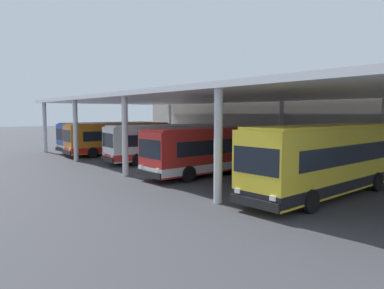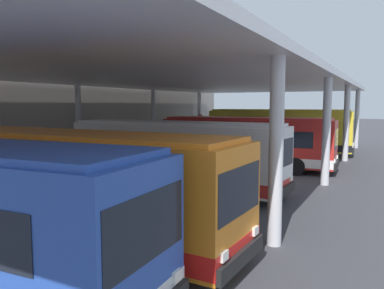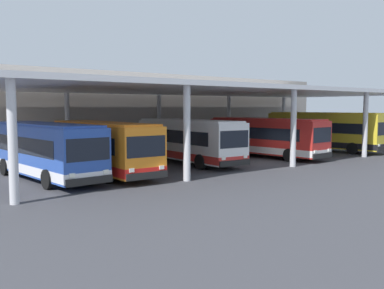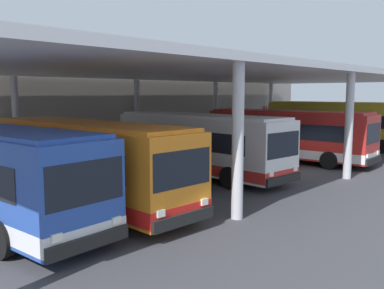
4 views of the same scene
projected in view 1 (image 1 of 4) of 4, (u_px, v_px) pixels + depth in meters
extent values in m
plane|color=#3D3D42|center=(158.00, 172.00, 25.66)|extent=(200.00, 200.00, 0.00)
cube|color=#A39E93|center=(268.00, 158.00, 32.76)|extent=(42.00, 4.50, 0.18)
cube|color=#ADA399|center=(292.00, 118.00, 34.42)|extent=(48.00, 1.60, 7.35)
cube|color=silver|center=(217.00, 97.00, 28.52)|extent=(40.00, 17.00, 0.30)
cylinder|color=silver|center=(45.00, 128.00, 38.56)|extent=(0.40, 0.40, 5.25)
cylinder|color=silver|center=(170.00, 125.00, 48.24)|extent=(0.40, 0.40, 5.25)
cylinder|color=silver|center=(76.00, 131.00, 31.24)|extent=(0.40, 0.40, 5.25)
cylinder|color=silver|center=(216.00, 127.00, 40.92)|extent=(0.40, 0.40, 5.25)
cylinder|color=silver|center=(125.00, 136.00, 23.92)|extent=(0.40, 0.40, 5.25)
cylinder|color=silver|center=(281.00, 130.00, 33.60)|extent=(0.40, 0.40, 5.25)
cylinder|color=silver|center=(218.00, 147.00, 16.60)|extent=(0.40, 0.40, 5.25)
cylinder|color=silver|center=(384.00, 134.00, 26.28)|extent=(0.40, 0.40, 5.25)
cube|color=#284CA8|center=(108.00, 136.00, 39.38)|extent=(2.98, 10.50, 2.70)
cube|color=silver|center=(109.00, 145.00, 39.47)|extent=(3.00, 10.53, 0.50)
cube|color=black|center=(110.00, 133.00, 39.45)|extent=(2.93, 8.64, 0.90)
cube|color=black|center=(61.00, 134.00, 36.05)|extent=(2.30, 0.23, 1.10)
cube|color=black|center=(61.00, 149.00, 36.12)|extent=(2.45, 0.27, 0.36)
cube|color=#2A50B0|center=(108.00, 123.00, 39.26)|extent=(2.76, 10.08, 0.12)
cube|color=yellow|center=(61.00, 126.00, 36.00)|extent=(1.75, 0.20, 0.28)
cube|color=white|center=(57.00, 145.00, 36.78)|extent=(0.28, 0.09, 0.20)
cube|color=white|center=(64.00, 147.00, 35.41)|extent=(0.28, 0.09, 0.20)
cylinder|color=black|center=(75.00, 148.00, 38.35)|extent=(0.33, 1.01, 1.00)
cylinder|color=black|center=(85.00, 150.00, 36.48)|extent=(0.33, 1.01, 1.00)
cylinder|color=black|center=(126.00, 145.00, 42.25)|extent=(0.33, 1.01, 1.00)
cylinder|color=black|center=(137.00, 146.00, 40.38)|extent=(0.33, 1.01, 1.00)
cube|color=orange|center=(119.00, 138.00, 36.41)|extent=(2.88, 10.48, 2.70)
cube|color=red|center=(120.00, 148.00, 36.49)|extent=(2.90, 10.50, 0.50)
cube|color=black|center=(121.00, 135.00, 36.47)|extent=(2.85, 8.61, 0.90)
cube|color=black|center=(67.00, 136.00, 33.41)|extent=(2.30, 0.20, 1.10)
cube|color=black|center=(67.00, 152.00, 33.49)|extent=(2.45, 0.25, 0.36)
cube|color=orange|center=(119.00, 124.00, 36.28)|extent=(2.66, 10.06, 0.12)
cube|color=yellow|center=(67.00, 127.00, 33.36)|extent=(1.75, 0.18, 0.28)
cube|color=white|center=(64.00, 148.00, 34.19)|extent=(0.28, 0.09, 0.20)
cube|color=white|center=(70.00, 149.00, 32.73)|extent=(0.28, 0.09, 0.20)
cylinder|color=black|center=(84.00, 150.00, 35.65)|extent=(0.32, 1.01, 1.00)
cylinder|color=black|center=(93.00, 153.00, 33.66)|extent=(0.32, 1.01, 1.00)
cylinder|color=black|center=(139.00, 147.00, 39.15)|extent=(0.32, 1.01, 1.00)
cylinder|color=black|center=(150.00, 149.00, 37.16)|extent=(0.32, 1.01, 1.00)
cube|color=white|center=(166.00, 142.00, 31.11)|extent=(3.24, 10.55, 2.70)
cube|color=red|center=(166.00, 153.00, 31.20)|extent=(3.26, 10.57, 0.50)
cube|color=black|center=(168.00, 138.00, 31.17)|extent=(3.15, 8.69, 0.90)
cube|color=black|center=(108.00, 140.00, 28.27)|extent=(2.30, 0.29, 1.10)
cube|color=black|center=(108.00, 159.00, 28.35)|extent=(2.46, 0.34, 0.36)
cube|color=white|center=(166.00, 125.00, 30.99)|extent=(3.01, 10.12, 0.12)
cube|color=yellow|center=(108.00, 130.00, 28.21)|extent=(1.75, 0.25, 0.28)
cube|color=white|center=(104.00, 154.00, 29.07)|extent=(0.29, 0.10, 0.20)
cube|color=white|center=(112.00, 156.00, 27.57)|extent=(0.29, 0.10, 0.20)
cylinder|color=black|center=(126.00, 157.00, 30.47)|extent=(0.35, 1.02, 1.00)
cylinder|color=black|center=(138.00, 160.00, 28.43)|extent=(0.35, 1.02, 1.00)
cylinder|color=black|center=(187.00, 152.00, 33.80)|extent=(0.35, 1.02, 1.00)
cylinder|color=black|center=(202.00, 155.00, 31.76)|extent=(0.35, 1.02, 1.00)
cube|color=red|center=(214.00, 149.00, 24.70)|extent=(2.95, 10.50, 2.70)
cube|color=white|center=(214.00, 164.00, 24.79)|extent=(2.97, 10.52, 0.50)
cube|color=black|center=(215.00, 145.00, 24.77)|extent=(2.91, 8.63, 0.90)
cube|color=black|center=(150.00, 149.00, 21.38)|extent=(2.30, 0.22, 1.10)
cube|color=black|center=(149.00, 174.00, 21.45)|extent=(2.45, 0.27, 0.36)
cube|color=red|center=(214.00, 129.00, 24.58)|extent=(2.73, 10.07, 0.12)
cube|color=yellow|center=(150.00, 135.00, 21.33)|extent=(1.75, 0.20, 0.28)
cube|color=white|center=(141.00, 167.00, 22.11)|extent=(0.28, 0.09, 0.20)
cube|color=white|center=(158.00, 170.00, 20.74)|extent=(0.28, 0.09, 0.20)
cylinder|color=black|center=(165.00, 169.00, 23.68)|extent=(0.32, 1.01, 1.00)
cylinder|color=black|center=(188.00, 174.00, 21.81)|extent=(0.32, 1.01, 1.00)
cylinder|color=black|center=(230.00, 161.00, 27.57)|extent=(0.32, 1.01, 1.00)
cylinder|color=black|center=(255.00, 165.00, 25.69)|extent=(0.32, 1.01, 1.00)
cube|color=yellow|center=(327.00, 158.00, 18.16)|extent=(3.22, 11.34, 3.10)
cube|color=black|center=(326.00, 182.00, 18.26)|extent=(3.24, 11.36, 0.50)
cube|color=black|center=(328.00, 152.00, 18.23)|extent=(3.13, 9.33, 0.90)
cube|color=black|center=(256.00, 161.00, 14.49)|extent=(2.30, 0.27, 1.10)
cube|color=black|center=(254.00, 203.00, 14.58)|extent=(2.46, 0.32, 0.36)
cube|color=yellow|center=(328.00, 126.00, 18.02)|extent=(2.99, 10.88, 0.12)
cube|color=yellow|center=(257.00, 135.00, 14.42)|extent=(1.75, 0.23, 0.28)
cube|color=white|center=(237.00, 191.00, 15.23)|extent=(0.28, 0.10, 0.20)
cube|color=white|center=(273.00, 198.00, 13.88)|extent=(0.28, 0.10, 0.20)
cylinder|color=black|center=(263.00, 192.00, 16.92)|extent=(0.34, 1.02, 1.00)
cylinder|color=black|center=(311.00, 201.00, 15.09)|extent=(0.34, 1.02, 1.00)
cylinder|color=black|center=(333.00, 176.00, 21.22)|extent=(0.34, 1.02, 1.00)
cylinder|color=black|center=(377.00, 182.00, 19.38)|extent=(0.34, 1.02, 1.00)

